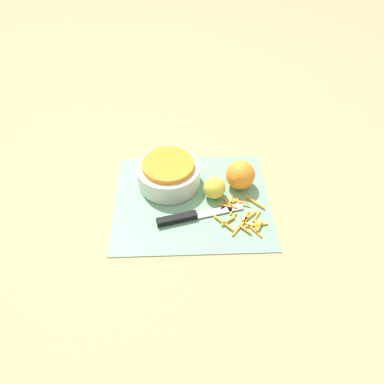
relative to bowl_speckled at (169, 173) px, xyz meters
The scene contains 7 objects.
ground_plane 0.10m from the bowl_speckled, 47.93° to the right, with size 4.00×4.00×0.00m, color tan.
cutting_board 0.10m from the bowl_speckled, 47.93° to the right, with size 0.43×0.36×0.01m.
bowl_speckled is the anchor object (origin of this frame).
knife 0.15m from the bowl_speckled, 72.26° to the right, with size 0.24×0.08×0.02m.
orange_left 0.20m from the bowl_speckled, ahead, with size 0.08×0.08×0.08m.
lemon 0.14m from the bowl_speckled, 24.77° to the right, with size 0.06×0.06×0.06m.
peel_pile 0.24m from the bowl_speckled, 35.46° to the right, with size 0.14×0.15×0.01m.
Camera 1 is at (-0.03, -0.71, 0.76)m, focal length 35.00 mm.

